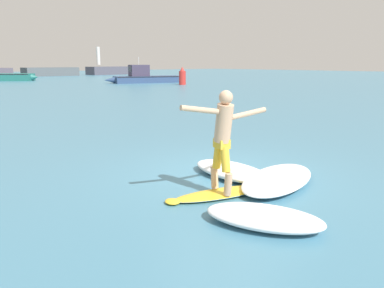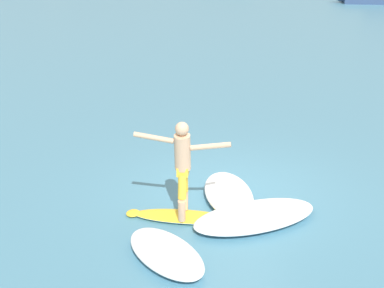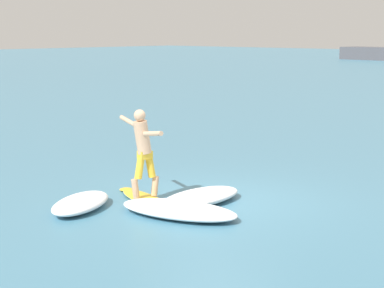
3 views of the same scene
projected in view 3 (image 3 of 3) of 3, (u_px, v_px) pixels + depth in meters
name	position (u px, v px, depth m)	size (l,w,h in m)	color
ground_plane	(217.00, 201.00, 12.94)	(200.00, 200.00, 0.00)	teal
surfboard	(145.00, 199.00, 12.98)	(2.00, 1.04, 0.21)	yellow
surfer	(143.00, 146.00, 12.74)	(1.63, 0.67, 1.80)	tan
wave_foam_at_tail	(179.00, 210.00, 11.88)	(2.54, 1.64, 0.23)	white
wave_foam_at_nose	(81.00, 203.00, 12.30)	(1.51, 1.92, 0.26)	white
wave_foam_beside	(201.00, 197.00, 12.74)	(0.98, 1.98, 0.26)	white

